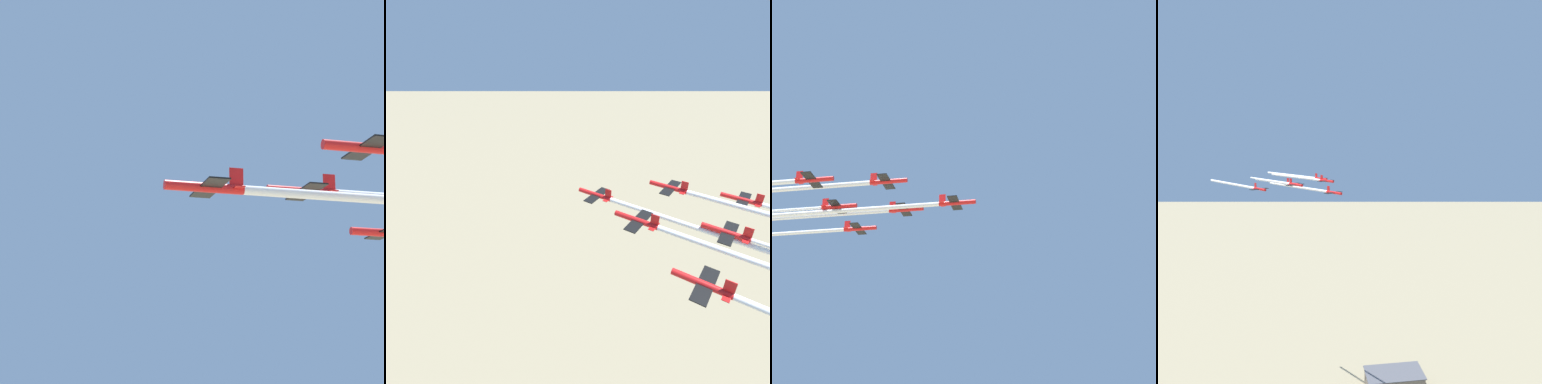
% 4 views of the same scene
% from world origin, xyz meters
% --- Properties ---
extents(jet_0, '(9.27, 9.43, 3.42)m').
position_xyz_m(jet_0, '(49.15, -38.58, 142.24)').
color(jet_0, red).
extents(jet_1, '(9.27, 9.43, 3.42)m').
position_xyz_m(jet_1, '(51.10, -58.04, 145.72)').
color(jet_1, red).
extents(jet_2, '(9.27, 9.43, 3.42)m').
position_xyz_m(jet_2, '(67.11, -46.33, 145.39)').
color(jet_2, red).
extents(jet_3, '(9.27, 9.43, 3.42)m').
position_xyz_m(jet_3, '(53.05, -77.51, 144.84)').
color(jet_3, red).
extents(jet_4, '(9.27, 9.43, 3.42)m').
position_xyz_m(jet_4, '(69.06, -65.79, 143.60)').
color(jet_4, red).
extents(jet_5, '(9.27, 9.43, 3.42)m').
position_xyz_m(jet_5, '(85.07, -54.08, 142.53)').
color(jet_5, red).
extents(smoke_trail_0, '(30.67, 41.30, 1.21)m').
position_xyz_m(smoke_trail_0, '(66.76, -62.65, 142.19)').
color(smoke_trail_0, white).
extents(smoke_trail_2, '(20.16, 26.89, 1.29)m').
position_xyz_m(smoke_trail_2, '(79.43, -63.17, 145.34)').
color(smoke_trail_2, white).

